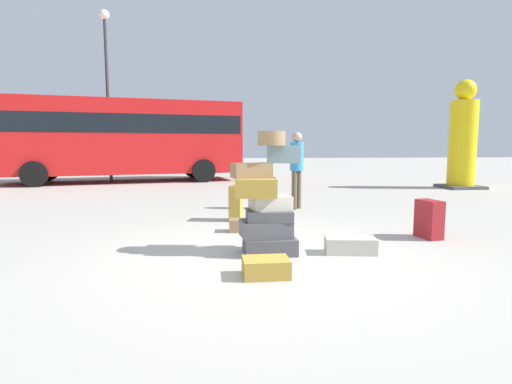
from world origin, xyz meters
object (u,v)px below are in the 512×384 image
at_px(parked_bus, 123,135).
at_px(lamp_post, 107,72).
at_px(suitcase_cream_behind_tower, 350,245).
at_px(person_bearded_onlooker, 297,163).
at_px(suitcase_tower, 266,204).
at_px(suitcase_brown_right_side, 253,225).
at_px(suitcase_maroon_upright_blue, 429,219).
at_px(suitcase_tan_white_trunk, 236,203).
at_px(suitcase_tan_foreground_near, 266,267).
at_px(yellow_dummy_statue, 463,141).

relative_size(parked_bus, lamp_post, 1.46).
xyz_separation_m(parked_bus, lamp_post, (-0.44, -0.28, 2.35)).
xyz_separation_m(suitcase_cream_behind_tower, person_bearded_onlooker, (0.03, 3.78, 0.93)).
xyz_separation_m(person_bearded_onlooker, lamp_post, (-5.87, 7.23, 3.14)).
height_order(suitcase_tower, suitcase_brown_right_side, suitcase_tower).
bearing_deg(suitcase_tower, lamp_post, 113.49).
relative_size(suitcase_maroon_upright_blue, lamp_post, 0.09).
bearing_deg(suitcase_tan_white_trunk, person_bearded_onlooker, 55.66).
bearing_deg(lamp_post, suitcase_brown_right_side, -63.85).
bearing_deg(suitcase_tower, suitcase_tan_foreground_near, -97.52).
bearing_deg(suitcase_tan_white_trunk, lamp_post, 131.84).
bearing_deg(person_bearded_onlooker, suitcase_tower, 20.91).
xyz_separation_m(suitcase_tower, suitcase_tan_foreground_near, (-0.13, -0.99, -0.56)).
bearing_deg(suitcase_cream_behind_tower, lamp_post, 126.14).
relative_size(suitcase_tan_foreground_near, parked_bus, 0.05).
xyz_separation_m(suitcase_maroon_upright_blue, parked_bus, (-6.90, 10.55, 1.53)).
xyz_separation_m(suitcase_cream_behind_tower, lamp_post, (-5.83, 11.01, 4.07)).
bearing_deg(suitcase_tan_foreground_near, lamp_post, 110.22).
relative_size(suitcase_tan_white_trunk, lamp_post, 0.11).
bearing_deg(person_bearded_onlooker, yellow_dummy_statue, 159.49).
height_order(yellow_dummy_statue, parked_bus, yellow_dummy_statue).
height_order(suitcase_cream_behind_tower, yellow_dummy_statue, yellow_dummy_statue).
relative_size(suitcase_maroon_upright_blue, suitcase_tan_white_trunk, 0.88).
height_order(suitcase_maroon_upright_blue, yellow_dummy_statue, yellow_dummy_statue).
distance_m(suitcase_brown_right_side, lamp_post, 11.34).
xyz_separation_m(suitcase_tower, suitcase_maroon_upright_blue, (2.62, 0.59, -0.36)).
height_order(suitcase_maroon_upright_blue, person_bearded_onlooker, person_bearded_onlooker).
bearing_deg(suitcase_maroon_upright_blue, suitcase_tan_white_trunk, 137.18).
distance_m(suitcase_maroon_upright_blue, person_bearded_onlooker, 3.46).
xyz_separation_m(suitcase_tan_foreground_near, yellow_dummy_statue, (7.69, 8.48, 1.48)).
bearing_deg(person_bearded_onlooker, suitcase_cream_behind_tower, 37.94).
bearing_deg(suitcase_tan_white_trunk, yellow_dummy_statue, 47.39).
relative_size(suitcase_tan_foreground_near, suitcase_brown_right_side, 0.64).
distance_m(person_bearded_onlooker, lamp_post, 9.83).
relative_size(person_bearded_onlooker, lamp_post, 0.27).
bearing_deg(suitcase_brown_right_side, suitcase_tower, -84.59).
xyz_separation_m(suitcase_tan_white_trunk, lamp_post, (-4.44, 8.49, 3.84)).
bearing_deg(parked_bus, suitcase_brown_right_side, -78.94).
bearing_deg(lamp_post, suitcase_tan_white_trunk, -62.41).
relative_size(suitcase_brown_right_side, yellow_dummy_statue, 0.22).
bearing_deg(person_bearded_onlooker, parked_bus, -105.69).
distance_m(suitcase_brown_right_side, yellow_dummy_statue, 9.89).
height_order(suitcase_brown_right_side, person_bearded_onlooker, person_bearded_onlooker).
height_order(person_bearded_onlooker, parked_bus, parked_bus).
height_order(suitcase_brown_right_side, lamp_post, lamp_post).
xyz_separation_m(suitcase_tan_foreground_near, person_bearded_onlooker, (1.28, 4.62, 0.94)).
bearing_deg(parked_bus, suitcase_tan_white_trunk, -77.80).
xyz_separation_m(suitcase_tan_white_trunk, suitcase_brown_right_side, (0.23, -1.01, -0.24)).
bearing_deg(suitcase_tan_foreground_near, parked_bus, 107.94).
bearing_deg(suitcase_tan_foreground_near, suitcase_tan_white_trunk, 91.64).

